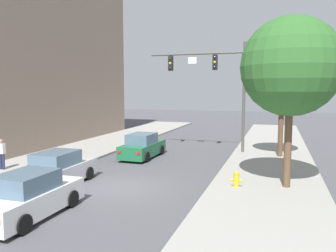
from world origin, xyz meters
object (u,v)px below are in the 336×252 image
(traffic_signal_mast, at_px, (216,77))
(street_tree_nearest, at_px, (291,67))
(car_third_white, at_px, (29,197))
(pedestrian_sidewalk_left_walker, at_px, (2,153))
(fire_hydrant, at_px, (236,179))
(car_lead_green, at_px, (143,147))
(car_following_silver, at_px, (58,170))
(street_tree_second, at_px, (282,81))

(traffic_signal_mast, relative_size, street_tree_nearest, 1.01)
(car_third_white, height_order, pedestrian_sidewalk_left_walker, pedestrian_sidewalk_left_walker)
(street_tree_nearest, bearing_deg, pedestrian_sidewalk_left_walker, -175.41)
(traffic_signal_mast, xyz_separation_m, fire_hydrant, (2.52, -8.85, -4.85))
(traffic_signal_mast, height_order, car_lead_green, traffic_signal_mast)
(car_following_silver, relative_size, street_tree_nearest, 0.57)
(car_following_silver, bearing_deg, traffic_signal_mast, 62.86)
(car_lead_green, height_order, car_third_white, same)
(street_tree_nearest, height_order, street_tree_second, street_tree_nearest)
(pedestrian_sidewalk_left_walker, height_order, street_tree_nearest, street_tree_nearest)
(car_following_silver, relative_size, street_tree_second, 0.65)
(fire_hydrant, bearing_deg, street_tree_second, 77.01)
(traffic_signal_mast, xyz_separation_m, pedestrian_sidewalk_left_walker, (-9.91, -9.31, -4.29))
(traffic_signal_mast, height_order, pedestrian_sidewalk_left_walker, traffic_signal_mast)
(car_lead_green, xyz_separation_m, street_tree_second, (8.58, 2.48, 4.29))
(traffic_signal_mast, bearing_deg, street_tree_second, -10.33)
(traffic_signal_mast, bearing_deg, car_following_silver, -117.14)
(car_lead_green, xyz_separation_m, pedestrian_sidewalk_left_walker, (-5.71, -6.03, 0.34))
(car_following_silver, bearing_deg, street_tree_second, 44.98)
(fire_hydrant, bearing_deg, car_third_white, -139.84)
(traffic_signal_mast, xyz_separation_m, car_following_silver, (-5.44, -10.61, -4.63))
(pedestrian_sidewalk_left_walker, bearing_deg, street_tree_nearest, 4.59)
(pedestrian_sidewalk_left_walker, bearing_deg, car_third_white, -39.96)
(car_following_silver, distance_m, fire_hydrant, 8.15)
(car_third_white, xyz_separation_m, street_tree_second, (8.32, 13.51, 4.29))
(street_tree_nearest, relative_size, street_tree_second, 1.13)
(car_third_white, distance_m, street_tree_second, 16.44)
(street_tree_nearest, distance_m, street_tree_second, 7.35)
(car_third_white, relative_size, street_tree_nearest, 0.57)
(car_lead_green, bearing_deg, car_third_white, -88.65)
(car_following_silver, height_order, car_third_white, same)
(car_lead_green, height_order, car_following_silver, same)
(street_tree_nearest, bearing_deg, street_tree_second, 91.95)
(street_tree_nearest, bearing_deg, fire_hydrant, -161.35)
(car_following_silver, height_order, fire_hydrant, car_following_silver)
(pedestrian_sidewalk_left_walker, xyz_separation_m, street_tree_second, (14.29, 8.51, 3.95))
(car_following_silver, bearing_deg, car_third_white, -68.02)
(car_lead_green, bearing_deg, street_tree_nearest, -28.82)
(car_lead_green, relative_size, fire_hydrant, 5.93)
(car_lead_green, relative_size, street_tree_nearest, 0.58)
(car_following_silver, distance_m, pedestrian_sidewalk_left_walker, 4.67)
(car_following_silver, xyz_separation_m, fire_hydrant, (7.96, 1.76, -0.22))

